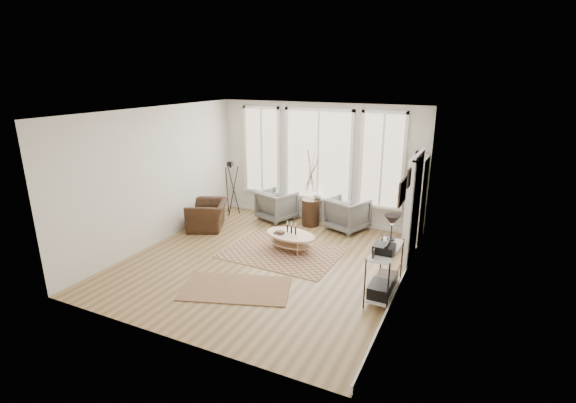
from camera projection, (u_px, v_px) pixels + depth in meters
The scene contains 17 objects.
room at pixel (266, 192), 7.79m from camera, with size 5.50×5.54×2.90m.
bay_window at pixel (318, 157), 10.06m from camera, with size 4.14×0.12×2.24m.
door at pixel (415, 209), 7.80m from camera, with size 0.09×1.06×2.22m.
bookcase at pixel (416, 201), 8.83m from camera, with size 0.31×0.85×2.06m.
low_shelf at pixel (385, 267), 6.81m from camera, with size 0.38×1.08×1.30m.
wall_art at pixel (404, 188), 6.35m from camera, with size 0.04×0.88×0.44m.
rug_main at pixel (283, 252), 8.62m from camera, with size 2.32×1.74×0.01m, color brown.
rug_runner at pixel (236, 288), 7.16m from camera, with size 1.83×1.02×0.01m, color brown.
coffee_table at pixel (290, 237), 8.67m from camera, with size 1.25×0.93×0.52m.
armchair_left at pixel (277, 205), 10.47m from camera, with size 0.80×0.82×0.75m, color slate.
armchair_right at pixel (347, 214), 9.78m from camera, with size 0.83×0.85×0.77m, color slate.
side_table at pixel (311, 191), 9.93m from camera, with size 0.43×0.43×1.81m.
vase at pixel (318, 194), 10.03m from camera, with size 0.21×0.21×0.22m, color silver.
accent_chair at pixel (208, 215), 9.90m from camera, with size 0.87×1.00×0.65m, color #321F13.
tripod_camera at pixel (231, 191), 10.78m from camera, with size 0.49×0.49×1.39m.
book_stack_near at pixel (391, 242), 8.90m from camera, with size 0.23×0.29×0.19m, color brown.
book_stack_far at pixel (388, 247), 8.69m from camera, with size 0.20×0.25×0.16m, color brown.
Camera 1 is at (3.62, -6.56, 3.55)m, focal length 26.00 mm.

